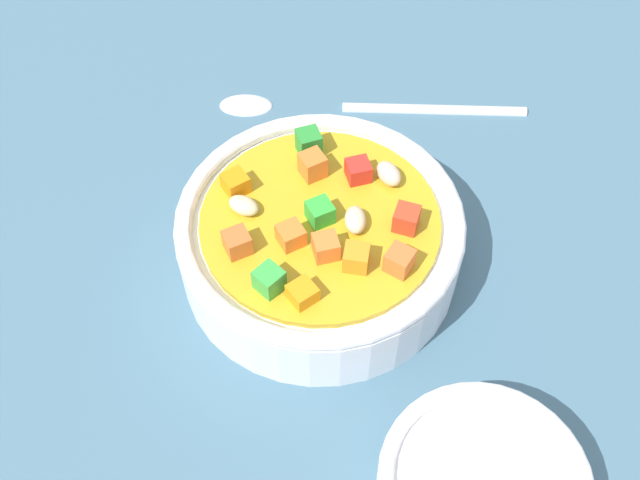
# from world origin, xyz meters

# --- Properties ---
(ground_plane) EXTENTS (1.40, 1.40, 0.02)m
(ground_plane) POSITION_xyz_m (0.00, 0.00, -0.01)
(ground_plane) COLOR #42667A
(soup_bowl_main) EXTENTS (0.16, 0.16, 0.06)m
(soup_bowl_main) POSITION_xyz_m (-0.00, -0.00, 0.03)
(soup_bowl_main) COLOR white
(soup_bowl_main) RESTS_ON ground_plane
(spoon) EXTENTS (0.21, 0.05, 0.01)m
(spoon) POSITION_xyz_m (0.04, 0.13, 0.00)
(spoon) COLOR silver
(spoon) RESTS_ON ground_plane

